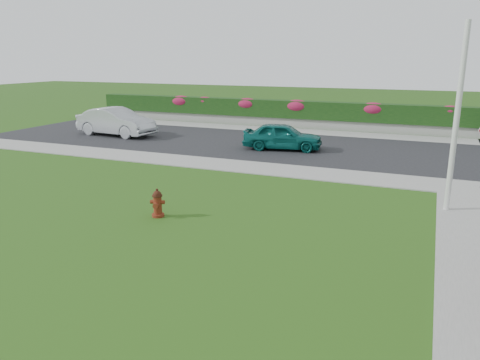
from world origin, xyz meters
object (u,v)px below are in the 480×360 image
at_px(sedan_teal, 282,136).
at_px(utility_pole, 457,120).
at_px(fire_hydrant, 157,204).
at_px(sedan_silver, 116,122).

relative_size(sedan_teal, utility_pole, 0.71).
height_order(sedan_teal, utility_pole, utility_pole).
height_order(fire_hydrant, sedan_teal, sedan_teal).
xyz_separation_m(fire_hydrant, sedan_teal, (0.32, 10.72, 0.30)).
distance_m(fire_hydrant, utility_pole, 8.79).
relative_size(fire_hydrant, utility_pole, 0.15).
relative_size(sedan_silver, utility_pole, 0.88).
bearing_deg(utility_pole, sedan_silver, 157.10).
xyz_separation_m(sedan_silver, utility_pole, (17.34, -7.32, 1.88)).
bearing_deg(sedan_teal, fire_hydrant, 168.16).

